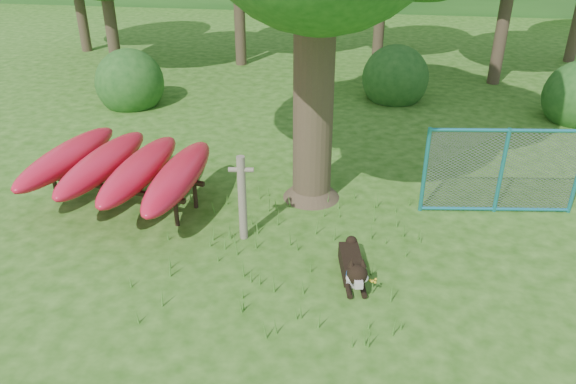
# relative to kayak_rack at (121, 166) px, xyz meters

# --- Properties ---
(ground) EXTENTS (80.00, 80.00, 0.00)m
(ground) POSITION_rel_kayak_rack_xyz_m (2.93, -2.17, -0.76)
(ground) COLOR #224F0F
(ground) RESTS_ON ground
(wooden_post) EXTENTS (0.40, 0.15, 1.46)m
(wooden_post) POSITION_rel_kayak_rack_xyz_m (2.37, -0.79, 0.01)
(wooden_post) COLOR #726555
(wooden_post) RESTS_ON ground
(kayak_rack) EXTENTS (3.15, 3.37, 1.00)m
(kayak_rack) POSITION_rel_kayak_rack_xyz_m (0.00, 0.00, 0.00)
(kayak_rack) COLOR black
(kayak_rack) RESTS_ON ground
(husky_dog) EXTENTS (0.48, 1.28, 0.57)m
(husky_dog) POSITION_rel_kayak_rack_xyz_m (4.20, -1.67, -0.56)
(husky_dog) COLOR black
(husky_dog) RESTS_ON ground
(fence_section) EXTENTS (2.69, 0.40, 2.63)m
(fence_section) POSITION_rel_kayak_rack_xyz_m (6.60, 0.73, 0.03)
(fence_section) COLOR teal
(fence_section) RESTS_ON ground
(wildflower_clump) EXTENTS (0.12, 0.10, 0.25)m
(wildflower_clump) POSITION_rel_kayak_rack_xyz_m (4.49, -1.97, -0.56)
(wildflower_clump) COLOR #477F29
(wildflower_clump) RESTS_ON ground
(shrub_left) EXTENTS (1.80, 1.80, 1.80)m
(shrub_left) POSITION_rel_kayak_rack_xyz_m (-2.07, 5.33, -0.76)
(shrub_left) COLOR #1C4C18
(shrub_left) RESTS_ON ground
(shrub_right) EXTENTS (1.80, 1.80, 1.80)m
(shrub_right) POSITION_rel_kayak_rack_xyz_m (9.43, 5.83, -0.76)
(shrub_right) COLOR #1C4C18
(shrub_right) RESTS_ON ground
(shrub_mid) EXTENTS (1.80, 1.80, 1.80)m
(shrub_mid) POSITION_rel_kayak_rack_xyz_m (4.93, 6.83, -0.76)
(shrub_mid) COLOR #1C4C18
(shrub_mid) RESTS_ON ground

